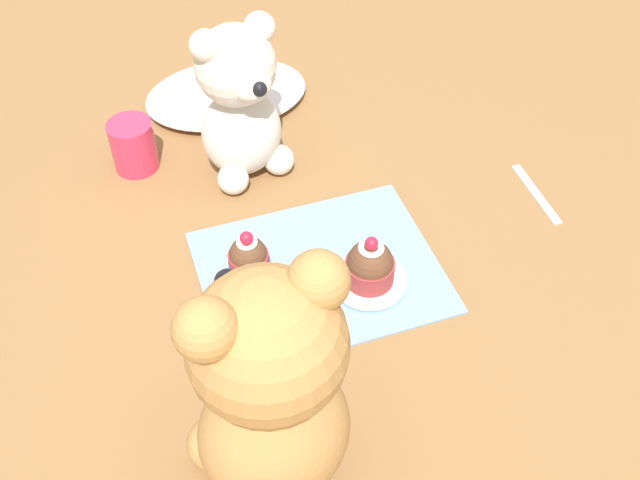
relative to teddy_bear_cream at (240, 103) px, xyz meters
name	(u,v)px	position (x,y,z in m)	size (l,w,h in m)	color
ground_plane	(320,272)	(0.03, -0.21, -0.11)	(4.00, 4.00, 0.00)	olive
knitted_placemat	(320,271)	(0.03, -0.21, -0.11)	(0.28, 0.23, 0.01)	#7A9ED1
tulle_cloth	(227,93)	(0.01, 0.16, -0.09)	(0.24, 0.17, 0.03)	silver
teddy_bear_cream	(240,103)	(0.00, 0.00, 0.00)	(0.13, 0.12, 0.22)	silver
teddy_bear_tan	(270,392)	(-0.09, -0.43, 0.03)	(0.16, 0.15, 0.28)	#B78447
cupcake_near_cream_bear	(249,259)	(-0.05, -0.19, -0.08)	(0.05, 0.05, 0.07)	#993333
saucer_plate	(369,280)	(0.08, -0.25, -0.10)	(0.09, 0.09, 0.01)	silver
cupcake_near_tan_bear	(370,265)	(0.08, -0.25, -0.07)	(0.06, 0.06, 0.07)	#993333
juice_glass	(133,146)	(-0.14, 0.05, -0.07)	(0.06, 0.06, 0.07)	#DB3356
teaspoon	(536,193)	(0.35, -0.17, -0.11)	(0.12, 0.01, 0.01)	silver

